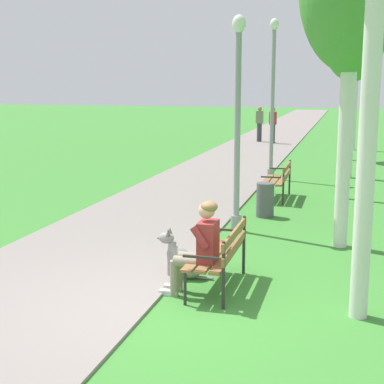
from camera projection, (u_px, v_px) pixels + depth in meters
name	position (u px, v px, depth m)	size (l,w,h in m)	color
ground_plane	(166.00, 309.00, 7.00)	(120.00, 120.00, 0.00)	#3D8433
paved_path	(274.00, 135.00, 30.21)	(3.21, 60.00, 0.04)	gray
park_bench_near	(221.00, 251.00, 7.62)	(0.55, 1.50, 0.85)	olive
park_bench_mid	(279.00, 178.00, 13.56)	(0.55, 1.50, 0.85)	olive
person_seated_on_near_bench	(200.00, 245.00, 7.34)	(0.74, 0.49, 1.25)	gray
dog_grey	(183.00, 260.00, 8.10)	(0.83, 0.28, 0.71)	gray
lamp_post_near	(237.00, 122.00, 10.35)	(0.24, 0.24, 3.87)	gray
lamp_post_mid	(273.00, 98.00, 16.09)	(0.24, 0.24, 4.43)	gray
birch_tree_third	(353.00, 12.00, 12.94)	(1.48, 1.58, 5.67)	silver
birch_tree_fifth	(354.00, 45.00, 19.86)	(2.00, 1.71, 5.34)	silver
birch_tree_sixth	(359.00, 9.00, 22.73)	(1.81, 1.73, 7.20)	silver
litter_bin	(265.00, 200.00, 11.80)	(0.36, 0.36, 0.70)	#515156
pedestrian_distant	(273.00, 125.00, 25.84)	(0.32, 0.22, 1.65)	#383842
pedestrian_further_distant	(259.00, 124.00, 26.60)	(0.32, 0.22, 1.65)	#383842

